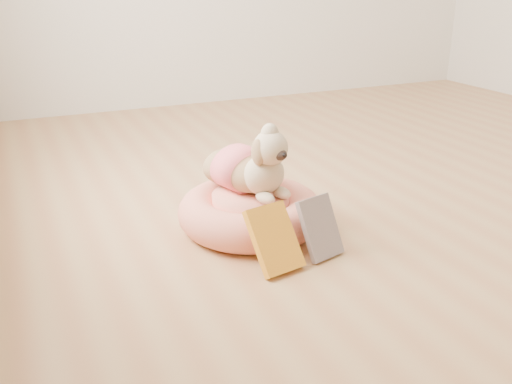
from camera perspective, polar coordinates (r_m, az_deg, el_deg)
name	(u,v)px	position (r m, az deg, el deg)	size (l,w,h in m)	color
floor	(446,194)	(2.71, 18.45, -0.19)	(4.50, 4.50, 0.00)	#B77C4C
pet_bed	(251,212)	(2.21, -0.53, -2.01)	(0.56, 0.56, 0.14)	#F0735D
dog	(250,155)	(2.16, -0.63, 3.76)	(0.28, 0.40, 0.29)	brown
book_yellow	(274,239)	(1.91, 1.84, -4.73)	(0.15, 0.03, 0.23)	yellow
book_white	(320,228)	(2.00, 6.43, -3.57)	(0.14, 0.02, 0.22)	silver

